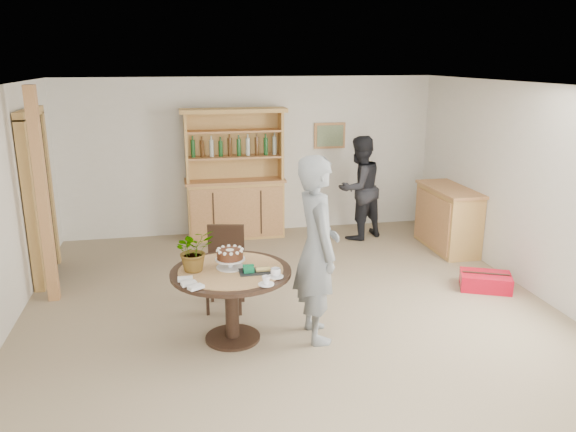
{
  "coord_description": "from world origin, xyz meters",
  "views": [
    {
      "loc": [
        -1.19,
        -5.41,
        2.77
      ],
      "look_at": [
        0.02,
        0.59,
        1.05
      ],
      "focal_mm": 35.0,
      "sensor_mm": 36.0,
      "label": 1
    }
  ],
  "objects_px": {
    "teen_boy": "(317,249)",
    "hutch": "(235,194)",
    "dining_chair": "(225,262)",
    "red_suitcase": "(485,281)",
    "adult_person": "(359,188)",
    "dining_table": "(231,284)",
    "sideboard": "(448,218)"
  },
  "relations": [
    {
      "from": "red_suitcase",
      "to": "dining_table",
      "type": "bearing_deg",
      "value": -144.22
    },
    {
      "from": "sideboard",
      "to": "dining_chair",
      "type": "relative_size",
      "value": 1.33
    },
    {
      "from": "sideboard",
      "to": "red_suitcase",
      "type": "relative_size",
      "value": 1.77
    },
    {
      "from": "dining_table",
      "to": "dining_chair",
      "type": "xyz_separation_m",
      "value": [
        0.02,
        0.83,
        -0.07
      ]
    },
    {
      "from": "dining_chair",
      "to": "teen_boy",
      "type": "bearing_deg",
      "value": -36.14
    },
    {
      "from": "dining_table",
      "to": "hutch",
      "type": "bearing_deg",
      "value": 83.09
    },
    {
      "from": "hutch",
      "to": "dining_chair",
      "type": "distance_m",
      "value": 2.65
    },
    {
      "from": "dining_table",
      "to": "red_suitcase",
      "type": "xyz_separation_m",
      "value": [
        3.22,
        0.67,
        -0.5
      ]
    },
    {
      "from": "hutch",
      "to": "dining_table",
      "type": "xyz_separation_m",
      "value": [
        -0.42,
        -3.44,
        -0.08
      ]
    },
    {
      "from": "sideboard",
      "to": "dining_chair",
      "type": "bearing_deg",
      "value": -158.22
    },
    {
      "from": "sideboard",
      "to": "dining_table",
      "type": "distance_m",
      "value": 4.1
    },
    {
      "from": "dining_table",
      "to": "dining_chair",
      "type": "bearing_deg",
      "value": 88.86
    },
    {
      "from": "dining_table",
      "to": "teen_boy",
      "type": "height_order",
      "value": "teen_boy"
    },
    {
      "from": "red_suitcase",
      "to": "adult_person",
      "type": "bearing_deg",
      "value": 135.4
    },
    {
      "from": "dining_chair",
      "to": "teen_boy",
      "type": "xyz_separation_m",
      "value": [
        0.83,
        -0.93,
        0.41
      ]
    },
    {
      "from": "adult_person",
      "to": "dining_chair",
      "type": "bearing_deg",
      "value": 17.12
    },
    {
      "from": "sideboard",
      "to": "teen_boy",
      "type": "bearing_deg",
      "value": -138.56
    },
    {
      "from": "sideboard",
      "to": "red_suitcase",
      "type": "xyz_separation_m",
      "value": [
        -0.24,
        -1.53,
        -0.37
      ]
    },
    {
      "from": "hutch",
      "to": "teen_boy",
      "type": "relative_size",
      "value": 1.08
    },
    {
      "from": "teen_boy",
      "to": "sideboard",
      "type": "bearing_deg",
      "value": -50.17
    },
    {
      "from": "dining_chair",
      "to": "sideboard",
      "type": "bearing_deg",
      "value": 33.7
    },
    {
      "from": "dining_chair",
      "to": "dining_table",
      "type": "bearing_deg",
      "value": -79.21
    },
    {
      "from": "hutch",
      "to": "red_suitcase",
      "type": "height_order",
      "value": "hutch"
    },
    {
      "from": "dining_table",
      "to": "adult_person",
      "type": "bearing_deg",
      "value": 52.08
    },
    {
      "from": "dining_table",
      "to": "red_suitcase",
      "type": "distance_m",
      "value": 3.32
    },
    {
      "from": "adult_person",
      "to": "red_suitcase",
      "type": "distance_m",
      "value": 2.58
    },
    {
      "from": "dining_chair",
      "to": "teen_boy",
      "type": "relative_size",
      "value": 0.5
    },
    {
      "from": "teen_boy",
      "to": "hutch",
      "type": "bearing_deg",
      "value": 5.34
    },
    {
      "from": "hutch",
      "to": "teen_boy",
      "type": "distance_m",
      "value": 3.58
    },
    {
      "from": "hutch",
      "to": "adult_person",
      "type": "xyz_separation_m",
      "value": [
        1.9,
        -0.47,
        0.13
      ]
    },
    {
      "from": "hutch",
      "to": "dining_chair",
      "type": "relative_size",
      "value": 2.16
    },
    {
      "from": "hutch",
      "to": "adult_person",
      "type": "height_order",
      "value": "hutch"
    }
  ]
}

